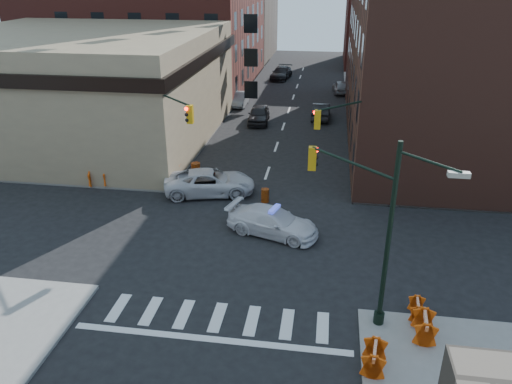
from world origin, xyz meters
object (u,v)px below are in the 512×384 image
(barrel_bank, at_px, (196,170))
(barricade_se_a, at_px, (417,309))
(parked_car_wnear, at_px, (259,114))
(parked_car_enear, at_px, (321,111))
(barricade_nw_a, at_px, (171,170))
(pickup, at_px, (210,182))
(police_car, at_px, (273,222))
(parked_car_wfar, at_px, (240,99))
(barrel_road, at_px, (265,195))
(pedestrian_a, at_px, (156,165))
(pedestrian_b, at_px, (143,167))

(barrel_bank, xyz_separation_m, barricade_se_a, (13.35, -14.04, -0.02))
(parked_car_wnear, height_order, parked_car_enear, parked_car_wnear)
(barricade_nw_a, bearing_deg, pickup, -19.93)
(police_car, distance_m, parked_car_wnear, 22.37)
(parked_car_wfar, height_order, barricade_se_a, parked_car_wfar)
(barricade_se_a, bearing_deg, barrel_road, 40.17)
(pedestrian_a, bearing_deg, barricade_se_a, -14.42)
(parked_car_wnear, relative_size, barricade_nw_a, 3.56)
(police_car, height_order, pickup, pickup)
(police_car, distance_m, pedestrian_b, 11.74)
(parked_car_wnear, distance_m, parked_car_enear, 6.33)
(barrel_bank, distance_m, barricade_nw_a, 1.73)
(police_car, xyz_separation_m, barrel_bank, (-6.40, 7.39, -0.19))
(pickup, distance_m, pedestrian_a, 4.59)
(pickup, bearing_deg, barricade_se_a, -147.70)
(police_car, xyz_separation_m, parked_car_wfar, (-6.97, 28.30, -0.04))
(parked_car_wfar, xyz_separation_m, barrel_bank, (0.56, -20.91, -0.15))
(police_car, height_order, parked_car_wnear, parked_car_wnear)
(pickup, distance_m, barricade_nw_a, 4.00)
(parked_car_wnear, distance_m, pedestrian_b, 16.77)
(parked_car_enear, xyz_separation_m, pedestrian_a, (-10.97, -17.67, 0.35))
(parked_car_wnear, height_order, parked_car_wfar, parked_car_wnear)
(parked_car_wnear, distance_m, barrel_road, 18.12)
(barrel_road, distance_m, barrel_bank, 6.32)
(pickup, xyz_separation_m, barricade_se_a, (11.72, -11.50, -0.28))
(pedestrian_a, bearing_deg, parked_car_wfar, 109.83)
(parked_car_wnear, distance_m, barricade_se_a, 30.67)
(pedestrian_a, xyz_separation_m, barricade_nw_a, (0.92, 0.48, -0.48))
(parked_car_wfar, height_order, pedestrian_a, pedestrian_a)
(parked_car_enear, bearing_deg, barricade_nw_a, 61.18)
(parked_car_wfar, relative_size, pedestrian_a, 2.21)
(parked_car_wnear, bearing_deg, barricade_nw_a, -108.94)
(barrel_road, bearing_deg, pickup, 169.31)
(barrel_bank, height_order, barricade_se_a, barrel_bank)
(barricade_se_a, bearing_deg, pedestrian_b, 56.23)
(barrel_bank, bearing_deg, pedestrian_a, -162.67)
(parked_car_enear, height_order, barricade_nw_a, parked_car_enear)
(pedestrian_a, xyz_separation_m, barrel_bank, (2.61, 0.82, -0.57))
(police_car, bearing_deg, barricade_nw_a, 65.88)
(parked_car_wnear, bearing_deg, police_car, -83.28)
(police_car, distance_m, barrel_road, 4.27)
(pickup, bearing_deg, parked_car_enear, -32.36)
(barricade_se_a, bearing_deg, police_car, 50.13)
(barricade_se_a, bearing_deg, parked_car_wfar, 25.56)
(police_car, relative_size, barrel_road, 5.87)
(police_car, height_order, barrel_bank, police_car)
(parked_car_enear, xyz_separation_m, barricade_se_a, (4.99, -30.89, -0.24))
(police_car, relative_size, parked_car_enear, 1.10)
(police_car, relative_size, parked_car_wfar, 1.20)
(parked_car_enear, height_order, pedestrian_a, pedestrian_a)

